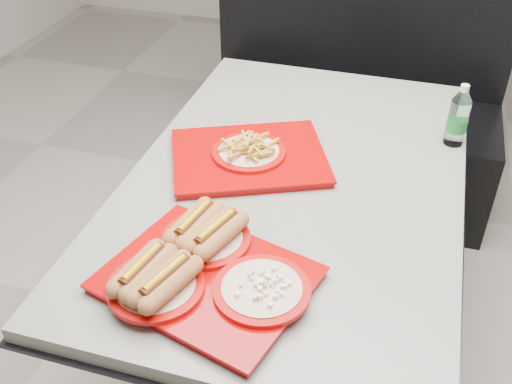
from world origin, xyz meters
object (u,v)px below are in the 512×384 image
(booth_bench, at_px, (349,107))
(tray_far, at_px, (249,154))
(diner_table, at_px, (293,223))
(water_bottle, at_px, (458,119))
(tray_near, at_px, (201,268))

(booth_bench, bearing_deg, tray_far, -97.94)
(diner_table, distance_m, booth_bench, 1.11)
(diner_table, distance_m, water_bottle, 0.57)
(tray_far, bearing_deg, booth_bench, 82.06)
(tray_near, xyz_separation_m, water_bottle, (0.52, 0.76, 0.05))
(booth_bench, bearing_deg, diner_table, -90.00)
(tray_far, distance_m, water_bottle, 0.62)
(tray_near, bearing_deg, tray_far, 94.75)
(diner_table, height_order, tray_near, tray_near)
(diner_table, relative_size, water_bottle, 7.43)
(diner_table, relative_size, tray_near, 2.81)
(diner_table, xyz_separation_m, tray_near, (-0.11, -0.45, 0.20))
(booth_bench, distance_m, tray_near, 1.59)
(tray_far, bearing_deg, tray_near, -85.25)
(tray_far, bearing_deg, diner_table, -14.49)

